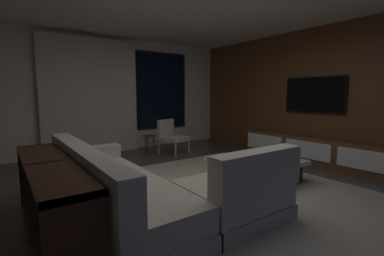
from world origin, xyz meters
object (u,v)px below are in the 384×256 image
object	(u,v)px
book_stack_on_coffee_table	(266,156)
side_stool	(149,139)
sectional_couch	(147,192)
media_console	(315,151)
accent_chair_near_window	(171,135)
coffee_table	(255,169)
mounted_tv	(314,95)
console_table_behind_couch	(51,196)

from	to	relation	value
book_stack_on_coffee_table	side_stool	bearing A→B (deg)	103.15
sectional_couch	media_console	distance (m)	3.78
side_stool	media_console	bearing A→B (deg)	-46.62
accent_chair_near_window	coffee_table	bearing A→B (deg)	-89.27
book_stack_on_coffee_table	coffee_table	bearing A→B (deg)	121.94
mounted_tv	sectional_couch	bearing A→B (deg)	-174.29
sectional_couch	side_stool	distance (m)	3.05
sectional_couch	mounted_tv	bearing A→B (deg)	5.71
mounted_tv	console_table_behind_couch	world-z (taller)	mounted_tv
book_stack_on_coffee_table	accent_chair_near_window	distance (m)	2.62
mounted_tv	coffee_table	bearing A→B (deg)	-172.84
book_stack_on_coffee_table	console_table_behind_couch	xyz separation A→B (m)	(-2.95, 0.12, 0.01)
accent_chair_near_window	media_console	distance (m)	3.06
sectional_couch	book_stack_on_coffee_table	world-z (taller)	sectional_couch
book_stack_on_coffee_table	side_stool	distance (m)	2.77
coffee_table	console_table_behind_couch	size ratio (longest dim) A/B	0.55
coffee_table	book_stack_on_coffee_table	size ratio (longest dim) A/B	3.66
accent_chair_near_window	media_console	bearing A→B (deg)	-52.64
media_console	coffee_table	bearing A→B (deg)	-178.30
coffee_table	media_console	xyz separation A→B (m)	(1.82, 0.05, 0.06)
sectional_couch	side_stool	world-z (taller)	sectional_couch
sectional_couch	accent_chair_near_window	size ratio (longest dim) A/B	3.21
media_console	console_table_behind_couch	world-z (taller)	console_table_behind_couch
sectional_couch	accent_chair_near_window	bearing A→B (deg)	53.88
sectional_couch	coffee_table	size ratio (longest dim) A/B	2.16
book_stack_on_coffee_table	media_console	xyz separation A→B (m)	(1.74, 0.19, -0.16)
book_stack_on_coffee_table	media_console	bearing A→B (deg)	6.21
sectional_couch	mounted_tv	world-z (taller)	mounted_tv
side_stool	console_table_behind_couch	distance (m)	3.46
book_stack_on_coffee_table	accent_chair_near_window	world-z (taller)	accent_chair_near_window
book_stack_on_coffee_table	console_table_behind_couch	size ratio (longest dim) A/B	0.15
sectional_couch	mounted_tv	size ratio (longest dim) A/B	1.98
sectional_couch	book_stack_on_coffee_table	size ratio (longest dim) A/B	7.89
accent_chair_near_window	mounted_tv	world-z (taller)	mounted_tv
side_stool	console_table_behind_couch	world-z (taller)	console_table_behind_couch
sectional_couch	media_console	size ratio (longest dim) A/B	0.81
sectional_couch	book_stack_on_coffee_table	xyz separation A→B (m)	(2.03, 0.01, 0.12)
media_console	console_table_behind_couch	distance (m)	4.69
book_stack_on_coffee_table	accent_chair_near_window	size ratio (longest dim) A/B	0.41
side_stool	mounted_tv	distance (m)	3.58
media_console	mounted_tv	size ratio (longest dim) A/B	2.46
console_table_behind_couch	mounted_tv	bearing A→B (deg)	3.10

